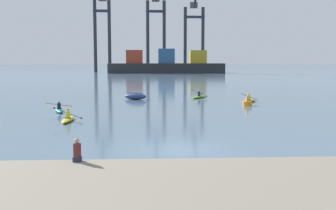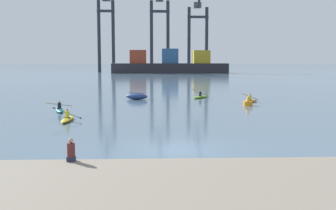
{
  "view_description": "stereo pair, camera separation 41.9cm",
  "coord_description": "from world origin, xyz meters",
  "px_view_note": "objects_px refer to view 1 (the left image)",
  "views": [
    {
      "loc": [
        -1.67,
        -20.9,
        4.54
      ],
      "look_at": [
        0.29,
        15.62,
        0.6
      ],
      "focal_mm": 45.13,
      "sensor_mm": 36.0,
      "label": 1
    },
    {
      "loc": [
        -1.25,
        -20.92,
        4.54
      ],
      "look_at": [
        0.29,
        15.62,
        0.6
      ],
      "focal_mm": 45.13,
      "sensor_mm": 36.0,
      "label": 2
    }
  ],
  "objects_px": {
    "container_barge": "(166,65)",
    "gantry_crane_east_mid": "(194,28)",
    "gantry_crane_west_mid": "(156,23)",
    "channel_buoy": "(247,102)",
    "seated_onlooker": "(77,151)",
    "gantry_crane_west": "(102,23)",
    "kayak_teal": "(59,110)",
    "kayak_yellow": "(68,119)",
    "kayak_lime": "(199,97)",
    "kayak_orange": "(249,101)",
    "capsized_dinghy": "(135,96)"
  },
  "relations": [
    {
      "from": "container_barge",
      "to": "gantry_crane_east_mid",
      "type": "relative_size",
      "value": 1.24
    },
    {
      "from": "gantry_crane_west_mid",
      "to": "channel_buoy",
      "type": "bearing_deg",
      "value": -86.95
    },
    {
      "from": "gantry_crane_west_mid",
      "to": "seated_onlooker",
      "type": "height_order",
      "value": "gantry_crane_west_mid"
    },
    {
      "from": "gantry_crane_west",
      "to": "kayak_teal",
      "type": "relative_size",
      "value": 10.72
    },
    {
      "from": "gantry_crane_west",
      "to": "kayak_yellow",
      "type": "bearing_deg",
      "value": -85.51
    },
    {
      "from": "kayak_lime",
      "to": "channel_buoy",
      "type": "bearing_deg",
      "value": -67.04
    },
    {
      "from": "container_barge",
      "to": "seated_onlooker",
      "type": "distance_m",
      "value": 129.1
    },
    {
      "from": "container_barge",
      "to": "kayak_lime",
      "type": "bearing_deg",
      "value": -90.46
    },
    {
      "from": "kayak_orange",
      "to": "kayak_lime",
      "type": "distance_m",
      "value": 7.01
    },
    {
      "from": "container_barge",
      "to": "kayak_orange",
      "type": "relative_size",
      "value": 12.95
    },
    {
      "from": "container_barge",
      "to": "kayak_teal",
      "type": "relative_size",
      "value": 11.44
    },
    {
      "from": "kayak_orange",
      "to": "gantry_crane_east_mid",
      "type": "bearing_deg",
      "value": 86.41
    },
    {
      "from": "gantry_crane_west",
      "to": "capsized_dinghy",
      "type": "bearing_deg",
      "value": -82.33
    },
    {
      "from": "gantry_crane_west_mid",
      "to": "capsized_dinghy",
      "type": "xyz_separation_m",
      "value": [
        -5.12,
        -107.02,
        -17.47
      ]
    },
    {
      "from": "capsized_dinghy",
      "to": "kayak_orange",
      "type": "bearing_deg",
      "value": -16.83
    },
    {
      "from": "gantry_crane_west_mid",
      "to": "kayak_teal",
      "type": "relative_size",
      "value": 10.68
    },
    {
      "from": "kayak_orange",
      "to": "kayak_teal",
      "type": "xyz_separation_m",
      "value": [
        -18.68,
        -7.23,
        -0.0
      ]
    },
    {
      "from": "seated_onlooker",
      "to": "gantry_crane_west",
      "type": "bearing_deg",
      "value": 95.28
    },
    {
      "from": "container_barge",
      "to": "gantry_crane_west",
      "type": "bearing_deg",
      "value": 158.26
    },
    {
      "from": "kayak_orange",
      "to": "seated_onlooker",
      "type": "height_order",
      "value": "seated_onlooker"
    },
    {
      "from": "gantry_crane_west",
      "to": "capsized_dinghy",
      "type": "relative_size",
      "value": 13.09
    },
    {
      "from": "kayak_lime",
      "to": "seated_onlooker",
      "type": "bearing_deg",
      "value": -104.88
    },
    {
      "from": "kayak_lime",
      "to": "kayak_orange",
      "type": "bearing_deg",
      "value": -47.92
    },
    {
      "from": "capsized_dinghy",
      "to": "kayak_lime",
      "type": "bearing_deg",
      "value": 11.3
    },
    {
      "from": "container_barge",
      "to": "kayak_lime",
      "type": "relative_size",
      "value": 12.61
    },
    {
      "from": "channel_buoy",
      "to": "kayak_yellow",
      "type": "distance_m",
      "value": 18.56
    },
    {
      "from": "seated_onlooker",
      "to": "kayak_yellow",
      "type": "bearing_deg",
      "value": 101.47
    },
    {
      "from": "container_barge",
      "to": "capsized_dinghy",
      "type": "distance_m",
      "value": 96.78
    },
    {
      "from": "container_barge",
      "to": "kayak_yellow",
      "type": "bearing_deg",
      "value": -96.48
    },
    {
      "from": "gantry_crane_west_mid",
      "to": "kayak_orange",
      "type": "bearing_deg",
      "value": -86.32
    },
    {
      "from": "gantry_crane_west",
      "to": "channel_buoy",
      "type": "height_order",
      "value": "gantry_crane_west"
    },
    {
      "from": "gantry_crane_east_mid",
      "to": "kayak_orange",
      "type": "xyz_separation_m",
      "value": [
        -7.08,
        -112.72,
        -16.1
      ]
    },
    {
      "from": "kayak_teal",
      "to": "seated_onlooker",
      "type": "distance_m",
      "value": 21.98
    },
    {
      "from": "gantry_crane_west_mid",
      "to": "kayak_yellow",
      "type": "xyz_separation_m",
      "value": [
        -9.7,
        -123.94,
        -17.64
      ]
    },
    {
      "from": "kayak_lime",
      "to": "gantry_crane_west",
      "type": "bearing_deg",
      "value": 101.82
    },
    {
      "from": "seated_onlooker",
      "to": "kayak_lime",
      "type": "bearing_deg",
      "value": 75.12
    },
    {
      "from": "channel_buoy",
      "to": "gantry_crane_west",
      "type": "bearing_deg",
      "value": 102.72
    },
    {
      "from": "gantry_crane_west_mid",
      "to": "kayak_orange",
      "type": "xyz_separation_m",
      "value": [
        7.12,
        -110.72,
        -17.64
      ]
    },
    {
      "from": "container_barge",
      "to": "seated_onlooker",
      "type": "height_order",
      "value": "container_barge"
    },
    {
      "from": "kayak_lime",
      "to": "capsized_dinghy",
      "type": "bearing_deg",
      "value": -168.7
    },
    {
      "from": "container_barge",
      "to": "kayak_teal",
      "type": "height_order",
      "value": "container_barge"
    },
    {
      "from": "kayak_orange",
      "to": "kayak_lime",
      "type": "bearing_deg",
      "value": 132.08
    },
    {
      "from": "channel_buoy",
      "to": "seated_onlooker",
      "type": "height_order",
      "value": "seated_onlooker"
    },
    {
      "from": "gantry_crane_west",
      "to": "channel_buoy",
      "type": "relative_size",
      "value": 36.87
    },
    {
      "from": "gantry_crane_east_mid",
      "to": "channel_buoy",
      "type": "relative_size",
      "value": 31.83
    },
    {
      "from": "kayak_teal",
      "to": "seated_onlooker",
      "type": "relative_size",
      "value": 3.84
    },
    {
      "from": "kayak_yellow",
      "to": "gantry_crane_west",
      "type": "bearing_deg",
      "value": 94.49
    },
    {
      "from": "gantry_crane_west",
      "to": "kayak_lime",
      "type": "relative_size",
      "value": 11.82
    },
    {
      "from": "gantry_crane_west",
      "to": "capsized_dinghy",
      "type": "height_order",
      "value": "gantry_crane_west"
    },
    {
      "from": "capsized_dinghy",
      "to": "gantry_crane_west",
      "type": "bearing_deg",
      "value": 97.67
    }
  ]
}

